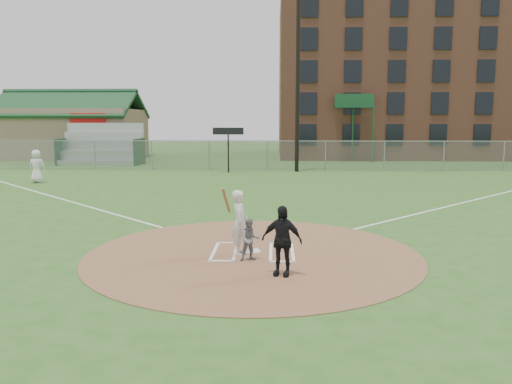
{
  "coord_description": "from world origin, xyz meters",
  "views": [
    {
      "loc": [
        0.54,
        -12.26,
        3.33
      ],
      "look_at": [
        0.0,
        2.0,
        1.3
      ],
      "focal_mm": 35.0,
      "sensor_mm": 36.0,
      "label": 1
    }
  ],
  "objects_px": {
    "home_plate": "(252,251)",
    "catcher": "(250,240)",
    "umpire": "(282,241)",
    "batter_at_plate": "(240,222)",
    "ondeck_player": "(37,166)"
  },
  "relations": [
    {
      "from": "umpire",
      "to": "ondeck_player",
      "type": "height_order",
      "value": "ondeck_player"
    },
    {
      "from": "umpire",
      "to": "batter_at_plate",
      "type": "relative_size",
      "value": 0.86
    },
    {
      "from": "home_plate",
      "to": "catcher",
      "type": "distance_m",
      "value": 0.95
    },
    {
      "from": "catcher",
      "to": "ondeck_player",
      "type": "xyz_separation_m",
      "value": [
        -12.39,
        14.99,
        0.37
      ]
    },
    {
      "from": "catcher",
      "to": "batter_at_plate",
      "type": "relative_size",
      "value": 0.57
    },
    {
      "from": "catcher",
      "to": "umpire",
      "type": "relative_size",
      "value": 0.66
    },
    {
      "from": "catcher",
      "to": "batter_at_plate",
      "type": "xyz_separation_m",
      "value": [
        -0.29,
        0.57,
        0.31
      ]
    },
    {
      "from": "batter_at_plate",
      "to": "catcher",
      "type": "bearing_deg",
      "value": -62.97
    },
    {
      "from": "catcher",
      "to": "umpire",
      "type": "xyz_separation_m",
      "value": [
        0.74,
        -1.12,
        0.26
      ]
    },
    {
      "from": "ondeck_player",
      "to": "batter_at_plate",
      "type": "xyz_separation_m",
      "value": [
        12.1,
        -14.42,
        -0.06
      ]
    },
    {
      "from": "ondeck_player",
      "to": "catcher",
      "type": "bearing_deg",
      "value": 127.84
    },
    {
      "from": "home_plate",
      "to": "catcher",
      "type": "xyz_separation_m",
      "value": [
        -0.01,
        -0.81,
        0.49
      ]
    },
    {
      "from": "umpire",
      "to": "batter_at_plate",
      "type": "distance_m",
      "value": 1.98
    },
    {
      "from": "home_plate",
      "to": "ondeck_player",
      "type": "bearing_deg",
      "value": 131.17
    },
    {
      "from": "catcher",
      "to": "ondeck_player",
      "type": "distance_m",
      "value": 19.45
    }
  ]
}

